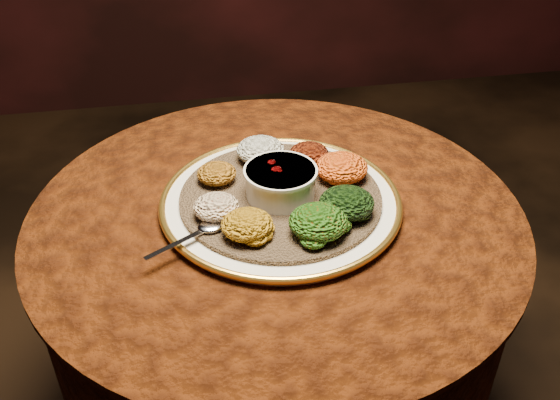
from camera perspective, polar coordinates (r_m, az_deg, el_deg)
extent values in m
cylinder|color=black|center=(1.48, -0.31, -13.29)|extent=(0.12, 0.12, 0.68)
cylinder|color=black|center=(1.23, -0.37, -2.19)|extent=(0.80, 0.80, 0.04)
cylinder|color=#3B1605|center=(1.32, -0.34, -7.16)|extent=(0.93, 0.93, 0.34)
cylinder|color=#3B1605|center=(1.21, -0.37, -1.18)|extent=(0.96, 0.96, 0.01)
cylinder|color=silver|center=(1.21, 0.05, -0.28)|extent=(0.50, 0.50, 0.02)
torus|color=gold|center=(1.21, 0.05, -0.01)|extent=(0.47, 0.47, 0.01)
cylinder|color=brown|center=(1.20, 0.05, 0.26)|extent=(0.50, 0.50, 0.01)
cylinder|color=silver|center=(1.19, 0.05, 1.61)|extent=(0.13, 0.13, 0.06)
cylinder|color=silver|center=(1.17, 0.05, 2.67)|extent=(0.14, 0.14, 0.01)
cylinder|color=#560405|center=(1.18, 0.05, 2.32)|extent=(0.11, 0.11, 0.01)
ellipsoid|color=silver|center=(1.12, -6.38, -2.45)|extent=(0.05, 0.03, 0.01)
cube|color=silver|center=(1.09, -9.38, -3.93)|extent=(0.12, 0.07, 0.00)
ellipsoid|color=white|center=(1.30, -1.80, 4.59)|extent=(0.10, 0.10, 0.05)
ellipsoid|color=black|center=(1.29, 2.66, 4.27)|extent=(0.08, 0.08, 0.04)
ellipsoid|color=#AB640E|center=(1.24, 5.66, 2.97)|extent=(0.10, 0.10, 0.05)
ellipsoid|color=black|center=(1.15, 6.11, -0.27)|extent=(0.10, 0.10, 0.05)
ellipsoid|color=#8F2F09|center=(1.09, 3.52, -2.01)|extent=(0.11, 0.10, 0.05)
ellipsoid|color=#AF750F|center=(1.09, -3.04, -2.26)|extent=(0.09, 0.09, 0.04)
ellipsoid|color=maroon|center=(1.14, -5.85, -0.63)|extent=(0.08, 0.08, 0.04)
ellipsoid|color=#9F5A13|center=(1.24, -5.81, 2.44)|extent=(0.08, 0.07, 0.04)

